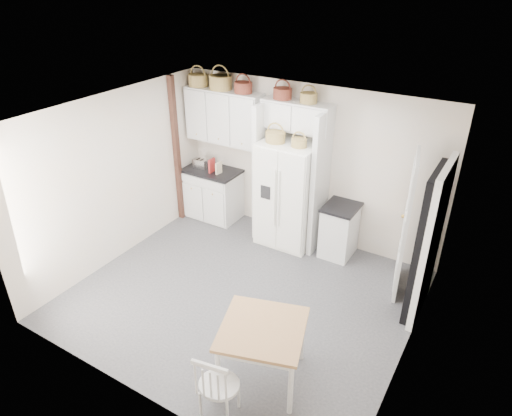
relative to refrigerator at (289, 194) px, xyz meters
The scene contains 29 objects.
floor 1.87m from the refrigerator, 84.78° to the right, with size 4.50×4.50×0.00m, color #3A3A3C.
ceiling 2.38m from the refrigerator, 84.78° to the right, with size 4.50×4.50×0.00m, color white.
wall_back 0.57m from the refrigerator, 67.32° to the left, with size 4.50×4.50×0.00m, color silver.
wall_left 2.70m from the refrigerator, 141.99° to the right, with size 4.00×4.00×0.00m, color silver.
wall_right 2.94m from the refrigerator, 34.36° to the right, with size 4.00×4.00×0.00m, color silver.
refrigerator is the anchor object (origin of this frame).
base_cab_left 1.63m from the refrigerator, behind, with size 0.96×0.61×0.89m, color silver.
base_cab_right 1.00m from the refrigerator, ahead, with size 0.47×0.57×0.83m, color silver.
dining_table 3.01m from the refrigerator, 67.81° to the right, with size 0.89×0.89×0.74m, color brown.
windsor_chair 3.56m from the refrigerator, 73.70° to the right, with size 0.42×0.38×0.86m, color silver.
counter_left 1.57m from the refrigerator, behind, with size 1.00×0.65×0.04m, color black.
counter_right 0.89m from the refrigerator, ahead, with size 0.51×0.61×0.04m, color black.
toaster 1.78m from the refrigerator, behind, with size 0.25×0.15×0.18m, color silver.
cookbook_red 1.52m from the refrigerator, behind, with size 0.04×0.16×0.24m, color #AA2623.
cookbook_cream 1.37m from the refrigerator, behind, with size 0.03×0.14×0.21m, color beige.
basket_upper_a 2.44m from the refrigerator, behind, with size 0.34×0.34×0.19m, color olive.
basket_upper_b 2.13m from the refrigerator, behind, with size 0.38×0.38×0.23m, color olive.
basket_upper_c 1.84m from the refrigerator, 168.96° to the left, with size 0.30×0.30×0.17m, color maroon.
basket_bridge_a 1.59m from the refrigerator, 144.10° to the left, with size 0.29×0.29×0.17m, color maroon.
basket_bridge_b 1.57m from the refrigerator, 47.16° to the left, with size 0.26×0.26×0.15m, color olive.
basket_fridge_a 0.99m from the refrigerator, 154.72° to the right, with size 0.31×0.31×0.17m, color olive.
basket_fridge_b 0.97m from the refrigerator, 27.70° to the right, with size 0.24×0.24×0.13m, color olive.
upper_cabinet 1.70m from the refrigerator, behind, with size 1.40×0.34×0.90m, color silver.
bridge_cabinet 1.26m from the refrigerator, 90.00° to the left, with size 1.12×0.34×0.45m, color silver.
fridge_panel_left 0.58m from the refrigerator, behind, with size 0.08×0.60×2.30m, color silver.
fridge_panel_right 0.58m from the refrigerator, ahead, with size 0.08×0.60×2.30m, color silver.
trim_post 2.11m from the refrigerator, behind, with size 0.09×0.09×2.60m, color #43241A.
doorway_void 2.40m from the refrigerator, 15.51° to the right, with size 0.18×0.85×2.05m, color black.
door_slab 1.98m from the refrigerator, ahead, with size 0.80×0.04×2.05m, color white.
Camera 1 is at (2.81, -4.30, 4.17)m, focal length 32.00 mm.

